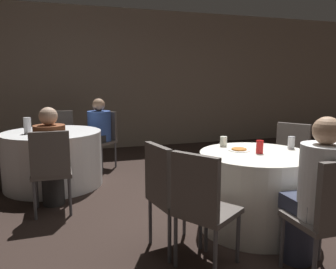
% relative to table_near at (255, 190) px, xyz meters
% --- Properties ---
extents(ground_plane, '(16.00, 16.00, 0.00)m').
position_rel_table_near_xyz_m(ground_plane, '(0.04, -0.09, -0.36)').
color(ground_plane, '#332621').
extents(wall_back, '(16.00, 0.06, 2.80)m').
position_rel_table_near_xyz_m(wall_back, '(0.04, 4.15, 1.04)').
color(wall_back, gray).
rests_on(wall_back, ground_plane).
extents(table_near, '(1.05, 1.05, 0.72)m').
position_rel_table_near_xyz_m(table_near, '(0.00, 0.00, 0.00)').
color(table_near, white).
rests_on(table_near, ground_plane).
extents(table_far, '(1.27, 1.27, 0.72)m').
position_rel_table_near_xyz_m(table_far, '(-1.85, 1.92, 0.00)').
color(table_far, white).
rests_on(table_far, ground_plane).
extents(chair_near_southwest, '(0.55, 0.55, 0.89)m').
position_rel_table_near_xyz_m(chair_near_southwest, '(-0.78, -0.52, 0.17)').
color(chair_near_southwest, '#59514C').
rests_on(chair_near_southwest, ground_plane).
extents(chair_near_west, '(0.47, 0.47, 0.89)m').
position_rel_table_near_xyz_m(chair_near_west, '(-0.92, -0.18, 0.17)').
color(chair_near_west, '#59514C').
rests_on(chair_near_west, ground_plane).
extents(chair_near_south, '(0.41, 0.41, 0.89)m').
position_rel_table_near_xyz_m(chair_near_south, '(-0.02, -0.94, 0.17)').
color(chair_near_south, '#59514C').
rests_on(chair_near_south, ground_plane).
extents(chair_near_northeast, '(0.55, 0.55, 0.89)m').
position_rel_table_near_xyz_m(chair_near_northeast, '(0.78, 0.52, 0.17)').
color(chair_near_northeast, '#59514C').
rests_on(chair_near_northeast, ground_plane).
extents(chair_far_south, '(0.40, 0.41, 0.89)m').
position_rel_table_near_xyz_m(chair_far_south, '(-1.84, 0.88, 0.17)').
color(chair_far_south, '#59514C').
rests_on(chair_far_south, ground_plane).
extents(chair_far_northeast, '(0.57, 0.57, 0.89)m').
position_rel_table_near_xyz_m(chair_far_northeast, '(-1.10, 2.66, 0.17)').
color(chair_far_northeast, '#59514C').
rests_on(chair_far_northeast, ground_plane).
extents(chair_far_north, '(0.44, 0.44, 0.89)m').
position_rel_table_near_xyz_m(chair_far_north, '(-1.75, 2.97, 0.17)').
color(chair_far_north, '#59514C').
rests_on(chair_far_north, ground_plane).
extents(person_blue_shirt, '(0.49, 0.49, 1.11)m').
position_rel_table_near_xyz_m(person_blue_shirt, '(-1.22, 2.54, 0.21)').
color(person_blue_shirt, '#282828').
rests_on(person_blue_shirt, ground_plane).
extents(person_white_shirt, '(0.32, 0.50, 1.15)m').
position_rel_table_near_xyz_m(person_white_shirt, '(-0.02, -0.78, 0.22)').
color(person_white_shirt, '#33384C').
rests_on(person_white_shirt, ground_plane).
extents(person_floral_shirt, '(0.32, 0.50, 1.12)m').
position_rel_table_near_xyz_m(person_floral_shirt, '(-1.84, 1.04, 0.20)').
color(person_floral_shirt, '#282828').
rests_on(person_floral_shirt, ground_plane).
extents(pizza_plate_near, '(0.21, 0.21, 0.02)m').
position_rel_table_near_xyz_m(pizza_plate_near, '(-0.10, 0.15, 0.37)').
color(pizza_plate_near, white).
rests_on(pizza_plate_near, table_near).
extents(soda_can_red, '(0.07, 0.07, 0.12)m').
position_rel_table_near_xyz_m(soda_can_red, '(0.02, -0.02, 0.42)').
color(soda_can_red, red).
rests_on(soda_can_red, table_near).
extents(soda_can_silver, '(0.07, 0.07, 0.12)m').
position_rel_table_near_xyz_m(soda_can_silver, '(0.43, 0.06, 0.42)').
color(soda_can_silver, silver).
rests_on(soda_can_silver, table_near).
extents(cup_near, '(0.07, 0.07, 0.10)m').
position_rel_table_near_xyz_m(cup_near, '(-0.15, 0.38, 0.41)').
color(cup_near, silver).
rests_on(cup_near, table_near).
extents(bottle_far, '(0.09, 0.09, 0.20)m').
position_rel_table_near_xyz_m(bottle_far, '(-2.14, 1.86, 0.46)').
color(bottle_far, white).
rests_on(bottle_far, table_far).
extents(cup_far, '(0.07, 0.07, 0.10)m').
position_rel_table_near_xyz_m(cup_far, '(-1.81, 1.40, 0.41)').
color(cup_far, white).
rests_on(cup_far, table_far).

